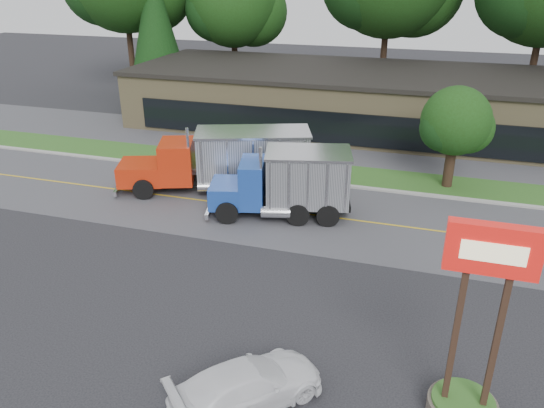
# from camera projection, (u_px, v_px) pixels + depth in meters

# --- Properties ---
(ground) EXTENTS (140.00, 140.00, 0.00)m
(ground) POSITION_uv_depth(u_px,v_px,m) (164.00, 302.00, 19.78)
(ground) COLOR #333339
(ground) RESTS_ON ground
(road) EXTENTS (60.00, 8.00, 0.02)m
(road) POSITION_uv_depth(u_px,v_px,m) (246.00, 206.00, 27.62)
(road) COLOR slate
(road) RESTS_ON ground
(center_line) EXTENTS (60.00, 0.12, 0.01)m
(center_line) POSITION_uv_depth(u_px,v_px,m) (246.00, 206.00, 27.62)
(center_line) COLOR gold
(center_line) RESTS_ON ground
(curb) EXTENTS (60.00, 0.30, 0.12)m
(curb) POSITION_uv_depth(u_px,v_px,m) (270.00, 178.00, 31.28)
(curb) COLOR #9E9E99
(curb) RESTS_ON ground
(grass_verge) EXTENTS (60.00, 3.40, 0.03)m
(grass_verge) POSITION_uv_depth(u_px,v_px,m) (278.00, 168.00, 32.85)
(grass_verge) COLOR #2A571E
(grass_verge) RESTS_ON ground
(far_parking) EXTENTS (60.00, 7.00, 0.02)m
(far_parking) POSITION_uv_depth(u_px,v_px,m) (299.00, 144.00, 37.21)
(far_parking) COLOR slate
(far_parking) RESTS_ON ground
(strip_mall) EXTENTS (32.00, 12.00, 4.00)m
(strip_mall) POSITION_uv_depth(u_px,v_px,m) (343.00, 99.00, 41.07)
(strip_mall) COLOR #928259
(strip_mall) RESTS_ON ground
(bilo_sign) EXTENTS (2.20, 1.90, 5.95)m
(bilo_sign) POSITION_uv_depth(u_px,v_px,m) (472.00, 358.00, 13.95)
(bilo_sign) COLOR #6B6054
(bilo_sign) RESTS_ON ground
(tree_far_b) EXTENTS (8.97, 8.44, 12.80)m
(tree_far_b) POSITION_uv_depth(u_px,v_px,m) (235.00, 5.00, 48.79)
(tree_far_b) COLOR #382619
(tree_far_b) RESTS_ON ground
(evergreen_left) EXTENTS (5.41, 5.41, 12.30)m
(evergreen_left) POSITION_uv_depth(u_px,v_px,m) (155.00, 23.00, 47.44)
(evergreen_left) COLOR #382619
(evergreen_left) RESTS_ON ground
(tree_verge) EXTENTS (3.99, 3.75, 5.69)m
(tree_verge) POSITION_uv_depth(u_px,v_px,m) (457.00, 124.00, 28.70)
(tree_verge) COLOR #382619
(tree_verge) RESTS_ON ground
(dump_truck_red) EXTENTS (10.62, 5.81, 3.36)m
(dump_truck_red) POSITION_uv_depth(u_px,v_px,m) (227.00, 159.00, 28.97)
(dump_truck_red) COLOR black
(dump_truck_red) RESTS_ON ground
(dump_truck_blue) EXTENTS (7.22, 4.11, 3.36)m
(dump_truck_blue) POSITION_uv_depth(u_px,v_px,m) (288.00, 182.00, 25.96)
(dump_truck_blue) COLOR black
(dump_truck_blue) RESTS_ON ground
(rally_car) EXTENTS (4.46, 4.52, 1.31)m
(rally_car) POSITION_uv_depth(u_px,v_px,m) (247.00, 385.00, 14.96)
(rally_car) COLOR white
(rally_car) RESTS_ON ground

